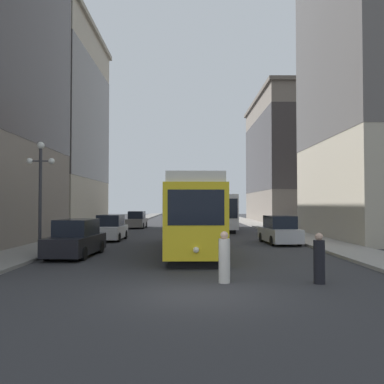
% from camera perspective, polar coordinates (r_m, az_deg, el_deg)
% --- Properties ---
extents(ground_plane, '(200.00, 200.00, 0.00)m').
position_cam_1_polar(ground_plane, '(12.20, 0.51, -13.82)').
color(ground_plane, '#303033').
extents(sidewalk_left, '(2.90, 120.00, 0.15)m').
position_cam_1_polar(sidewalk_left, '(52.63, -9.65, -4.39)').
color(sidewalk_left, gray).
rests_on(sidewalk_left, ground).
extents(sidewalk_right, '(2.90, 120.00, 0.15)m').
position_cam_1_polar(sidewalk_right, '(52.71, 8.93, -4.39)').
color(sidewalk_right, gray).
rests_on(sidewalk_right, ground).
extents(streetcar, '(2.84, 13.56, 3.89)m').
position_cam_1_polar(streetcar, '(22.89, -0.07, -2.86)').
color(streetcar, black).
rests_on(streetcar, ground).
extents(transit_bus, '(2.65, 13.02, 3.45)m').
position_cam_1_polar(transit_bus, '(42.27, 3.62, -2.53)').
color(transit_bus, black).
rests_on(transit_bus, ground).
extents(parked_car_left_near, '(1.98, 4.28, 1.82)m').
position_cam_1_polar(parked_car_left_near, '(30.36, -11.09, -4.92)').
color(parked_car_left_near, black).
rests_on(parked_car_left_near, ground).
extents(parked_car_left_mid, '(1.97, 4.44, 1.82)m').
position_cam_1_polar(parked_car_left_mid, '(45.49, -7.57, -3.85)').
color(parked_car_left_mid, black).
rests_on(parked_car_left_mid, ground).
extents(parked_car_right_far, '(2.09, 4.69, 1.82)m').
position_cam_1_polar(parked_car_right_far, '(27.73, 11.87, -5.22)').
color(parked_car_right_far, black).
rests_on(parked_car_right_far, ground).
extents(parked_car_left_far, '(2.09, 4.91, 1.82)m').
position_cam_1_polar(parked_car_left_far, '(21.43, -15.57, -6.24)').
color(parked_car_left_far, black).
rests_on(parked_car_left_far, ground).
extents(pedestrian_crossing_near, '(0.38, 0.38, 1.68)m').
position_cam_1_polar(pedestrian_crossing_near, '(13.82, 4.44, -9.10)').
color(pedestrian_crossing_near, beige).
rests_on(pedestrian_crossing_near, ground).
extents(pedestrian_crossing_far, '(0.37, 0.37, 1.64)m').
position_cam_1_polar(pedestrian_crossing_far, '(14.25, 17.01, -8.88)').
color(pedestrian_crossing_far, black).
rests_on(pedestrian_crossing_far, ground).
extents(lamp_post_left_near, '(1.41, 0.36, 5.56)m').
position_cam_1_polar(lamp_post_left_near, '(22.27, -20.03, 1.58)').
color(lamp_post_left_near, '#333338').
rests_on(lamp_post_left_near, sidewalk_left).
extents(building_left_corner, '(16.33, 16.97, 20.90)m').
position_cam_1_polar(building_left_corner, '(47.04, -22.78, 8.45)').
color(building_left_corner, '#B2A893').
rests_on(building_left_corner, ground).
extents(building_right_midblock, '(15.26, 22.61, 18.14)m').
position_cam_1_polar(building_right_midblock, '(63.75, 15.37, 4.44)').
color(building_right_midblock, slate).
rests_on(building_right_midblock, ground).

